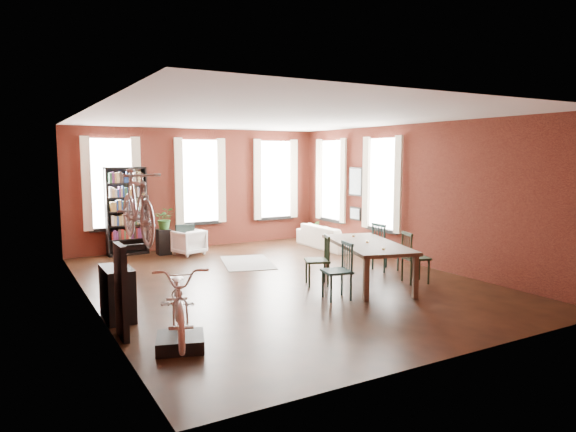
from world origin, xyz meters
TOP-DOWN VIEW (x-y plane):
  - room at (0.25, 0.62)m, footprint 9.00×9.04m
  - dining_table at (1.35, -1.08)m, footprint 1.72×2.60m
  - dining_chair_a at (0.25, -1.63)m, footprint 0.53×0.53m
  - dining_chair_b at (0.48, -0.65)m, footprint 0.58×0.58m
  - dining_chair_c at (2.26, -1.44)m, footprint 0.57×0.57m
  - dining_chair_d at (2.48, -0.29)m, footprint 0.48×0.48m
  - bookshelf at (-2.00, 4.30)m, footprint 1.00×0.32m
  - white_armchair at (-0.66, 3.54)m, footprint 0.84×0.81m
  - cream_sofa at (2.95, 2.60)m, footprint 0.61×2.08m
  - striped_rug at (0.18, 1.87)m, footprint 1.52×1.97m
  - bike_trainer at (-2.84, -2.56)m, footprint 0.76×0.76m
  - bike_wall_rack at (-3.40, -1.80)m, footprint 0.16×0.60m
  - console_table at (-3.28, -0.90)m, footprint 0.40×0.80m
  - plant_stand at (-1.21, 3.87)m, footprint 0.33×0.33m
  - plant_by_sofa at (3.13, 3.62)m, footprint 0.44×0.66m
  - plant_small at (2.71, 0.65)m, footprint 0.44×0.47m
  - bicycle_floor at (-2.84, -2.58)m, footprint 0.89×1.12m
  - bicycle_hung at (-3.15, -1.80)m, footprint 0.47×1.00m
  - plant_on_stand at (-1.17, 3.83)m, footprint 0.64×0.67m

SIDE VIEW (x-z plane):
  - striped_rug at x=0.18m, z-range 0.00..0.01m
  - plant_small at x=2.71m, z-range 0.00..0.15m
  - bike_trainer at x=-2.84m, z-range 0.00..0.17m
  - plant_by_sofa at x=3.13m, z-range 0.00..0.27m
  - plant_stand at x=-1.21m, z-range 0.00..0.64m
  - white_armchair at x=-0.66m, z-range 0.00..0.69m
  - console_table at x=-3.28m, z-range 0.00..0.80m
  - cream_sofa at x=2.95m, z-range 0.00..0.81m
  - dining_table at x=1.35m, z-range 0.00..0.81m
  - dining_chair_b at x=0.48m, z-range 0.00..0.96m
  - dining_chair_a at x=0.25m, z-range 0.00..0.98m
  - dining_chair_c at x=2.26m, z-range 0.00..1.00m
  - dining_chair_d at x=2.48m, z-range 0.00..1.02m
  - bike_wall_rack at x=-3.40m, z-range 0.00..1.30m
  - plant_on_stand at x=-1.17m, z-range 0.64..1.07m
  - bookshelf at x=-2.00m, z-range 0.00..2.20m
  - bicycle_floor at x=-2.84m, z-range 0.17..2.05m
  - bicycle_hung at x=-3.15m, z-range 1.30..2.96m
  - room at x=0.25m, z-range 0.53..3.75m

